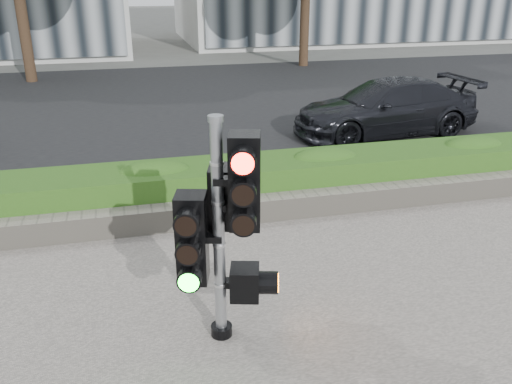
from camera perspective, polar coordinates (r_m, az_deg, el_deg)
The scene contains 7 objects.
ground at distance 6.40m, azimuth 2.42°, elevation -10.27°, with size 120.00×120.00×0.00m, color #51514C.
road at distance 15.64m, azimuth -7.97°, elevation 9.24°, with size 60.00×13.00×0.02m, color black.
curb at distance 9.12m, azimuth -3.09°, elevation 0.39°, with size 60.00×0.25×0.12m, color gray.
stone_wall at distance 7.93m, azimuth -1.38°, elevation -1.90°, with size 12.00×0.32×0.34m, color gray.
hedge at distance 8.46m, azimuth -2.36°, elevation 0.89°, with size 12.00×1.00×0.68m, color #58922D.
traffic_signal at distance 5.05m, azimuth -3.59°, elevation -3.06°, with size 0.83×0.67×2.26m.
car_dark at distance 12.59m, azimuth 13.47°, elevation 8.65°, with size 1.71×4.21×1.22m, color black.
Camera 1 is at (-1.56, -5.18, 3.42)m, focal length 38.00 mm.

